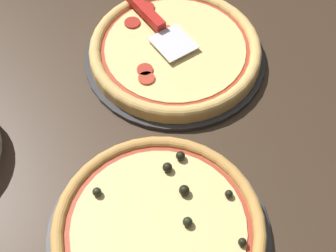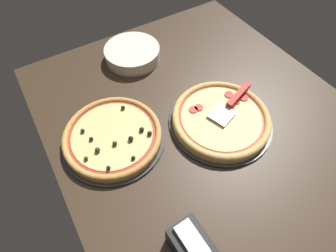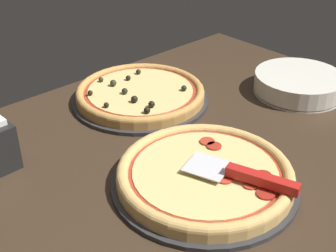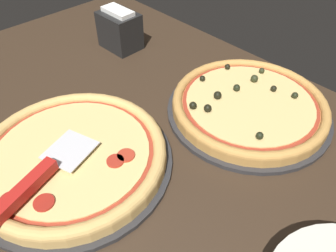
{
  "view_description": "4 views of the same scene",
  "coord_description": "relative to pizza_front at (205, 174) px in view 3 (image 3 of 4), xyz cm",
  "views": [
    {
      "loc": [
        17.88,
        61.73,
        73.72
      ],
      "look_at": [
        4.22,
        14.68,
        3.0
      ],
      "focal_mm": 50.0,
      "sensor_mm": 36.0,
      "label": 1
    },
    {
      "loc": [
        -42.31,
        43.27,
        78.54
      ],
      "look_at": [
        4.22,
        14.68,
        3.0
      ],
      "focal_mm": 28.0,
      "sensor_mm": 36.0,
      "label": 2
    },
    {
      "loc": [
        -59.69,
        -54.7,
        59.12
      ],
      "look_at": [
        4.22,
        14.68,
        3.0
      ],
      "focal_mm": 50.0,
      "sensor_mm": 36.0,
      "label": 3
    },
    {
      "loc": [
        40.06,
        -19.19,
        48.89
      ],
      "look_at": [
        4.22,
        14.68,
        3.0
      ],
      "focal_mm": 35.0,
      "sensor_mm": 36.0,
      "label": 4
    }
  ],
  "objects": [
    {
      "name": "pizza_front",
      "position": [
        0.0,
        0.0,
        0.0
      ],
      "size": [
        35.89,
        35.89,
        3.36
      ],
      "color": "#DBAD60",
      "rests_on": "pizza_pan_front"
    },
    {
      "name": "serving_spatula",
      "position": [
        3.24,
        -8.87,
        2.5
      ],
      "size": [
        11.81,
        22.98,
        2.0
      ],
      "color": "silver",
      "rests_on": "pizza_front"
    },
    {
      "name": "pizza_pan_back",
      "position": [
        13.85,
        37.05,
        -2.19
      ],
      "size": [
        36.74,
        36.74,
        1.0
      ],
      "primitive_type": "cylinder",
      "color": "#2D2D30",
      "rests_on": "ground_plane"
    },
    {
      "name": "pizza_pan_front",
      "position": [
        -0.02,
        0.02,
        -2.19
      ],
      "size": [
        38.18,
        38.18,
        1.0
      ],
      "primitive_type": "cylinder",
      "color": "#2D2D30",
      "rests_on": "ground_plane"
    },
    {
      "name": "plate_stack",
      "position": [
        49.5,
        11.07,
        0.11
      ],
      "size": [
        24.53,
        24.53,
        5.6
      ],
      "color": "silver",
      "rests_on": "ground_plane"
    },
    {
      "name": "pizza_back",
      "position": [
        13.82,
        37.04,
        -0.09
      ],
      "size": [
        34.54,
        34.54,
        4.2
      ],
      "color": "#C68E47",
      "rests_on": "pizza_pan_back"
    },
    {
      "name": "ground_plane",
      "position": [
        2.69,
        3.85,
        -4.49
      ],
      "size": [
        134.96,
        110.72,
        3.6
      ],
      "primitive_type": "cube",
      "color": "#38281C"
    }
  ]
}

